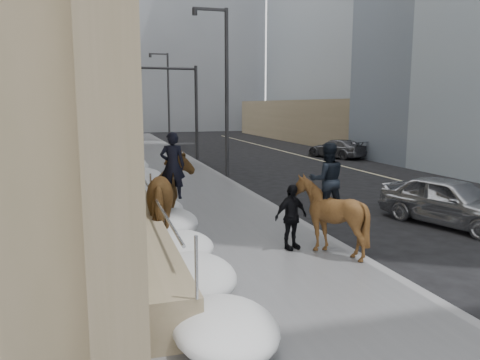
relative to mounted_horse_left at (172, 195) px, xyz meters
name	(u,v)px	position (x,y,z in m)	size (l,w,h in m)	color
ground	(269,291)	(1.30, -3.74, -1.26)	(140.00, 140.00, 0.00)	black
sidewalk	(182,194)	(1.30, 6.26, -1.20)	(5.00, 80.00, 0.12)	#555557
curb	(246,191)	(3.92, 6.26, -1.20)	(0.24, 80.00, 0.12)	slate
lane_line	(410,183)	(11.80, 6.26, -1.25)	(0.15, 70.00, 0.01)	#BFB78C
limestone_building	(50,3)	(-3.96, 16.22, 7.64)	(6.10, 44.00, 18.00)	#8B7E5B
bg_building_mid	(149,28)	(5.30, 56.26, 12.74)	(30.00, 12.00, 28.00)	slate
bg_building_far	(78,64)	(-4.70, 68.26, 8.74)	(24.00, 12.00, 20.00)	gray
streetlight_mid	(223,83)	(4.04, 10.26, 3.32)	(1.71, 0.24, 8.00)	#2D2D30
streetlight_far	(167,93)	(4.04, 30.26, 3.32)	(1.71, 0.24, 8.00)	#2D2D30
traffic_signal	(182,98)	(3.37, 18.26, 2.74)	(4.10, 0.22, 6.00)	#2D2D30
snow_bank	(150,195)	(-0.12, 4.37, -0.79)	(1.70, 18.10, 0.76)	silver
mounted_horse_left	(172,195)	(0.00, 0.00, 0.00)	(1.65, 2.76, 2.75)	#543719
mounted_horse_right	(328,209)	(3.30, -2.21, -0.10)	(1.72, 1.87, 2.56)	#462C14
pedestrian	(291,217)	(2.59, -1.69, -0.36)	(0.92, 0.38, 1.57)	black
car_silver	(451,201)	(8.14, -0.56, -0.53)	(1.72, 4.27, 1.45)	#9EA0A6
car_grey	(337,149)	(13.54, 16.58, -0.63)	(1.75, 4.31, 1.25)	#4F5056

